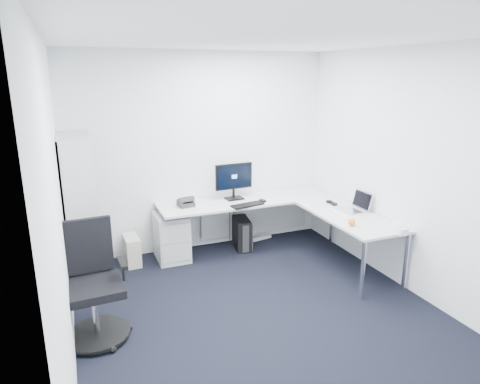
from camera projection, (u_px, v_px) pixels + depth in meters
name	position (u px, v px, depth m)	size (l,w,h in m)	color
ground	(265.00, 319.00, 4.34)	(4.20, 4.20, 0.00)	black
ceiling	(270.00, 37.00, 3.62)	(4.20, 4.20, 0.00)	white
wall_back	(201.00, 153.00, 5.86)	(3.60, 0.02, 2.70)	white
wall_front	(449.00, 296.00, 2.10)	(3.60, 0.02, 2.70)	white
wall_left	(58.00, 213.00, 3.33)	(0.02, 4.20, 2.70)	white
wall_right	(417.00, 174.00, 4.62)	(0.02, 4.20, 2.70)	white
l_desk	(258.00, 232.00, 5.69)	(2.48, 1.39, 0.72)	silver
drawer_pedestal	(172.00, 237.00, 5.67)	(0.41, 0.51, 0.63)	silver
bookshelf	(81.00, 213.00, 4.82)	(0.34, 0.88, 1.76)	#B2B4B4
task_chair	(93.00, 285.00, 3.87)	(0.62, 0.62, 1.11)	black
black_pc_tower	(242.00, 233.00, 6.05)	(0.20, 0.44, 0.43)	black
beige_pc_tower	(132.00, 250.00, 5.56)	(0.18, 0.39, 0.37)	#BDB1A0
power_strip	(261.00, 238.00, 6.41)	(0.35, 0.06, 0.04)	silver
monitor	(234.00, 181.00, 5.84)	(0.54, 0.17, 0.52)	black
black_keyboard	(247.00, 205.00, 5.62)	(0.44, 0.16, 0.02)	black
mouse	(263.00, 201.00, 5.79)	(0.06, 0.09, 0.03)	black
desk_phone	(186.00, 201.00, 5.58)	(0.19, 0.19, 0.14)	#2A2A2C
laptop	(348.00, 202.00, 5.36)	(0.35, 0.34, 0.25)	silver
white_keyboard	(340.00, 213.00, 5.29)	(0.13, 0.47, 0.02)	silver
headphones	(332.00, 202.00, 5.69)	(0.12, 0.18, 0.05)	black
orange_fruit	(352.00, 222.00, 4.86)	(0.08, 0.08, 0.08)	orange
tissue_box	(398.00, 230.00, 4.66)	(0.11, 0.20, 0.07)	silver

